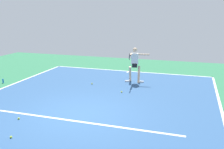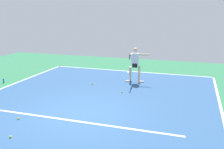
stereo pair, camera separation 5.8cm
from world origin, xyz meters
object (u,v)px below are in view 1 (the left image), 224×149
tennis_ball_near_service_line (11,137)px  tennis_ball_by_baseline (19,118)px  tennis_ball_far_corner (92,84)px  tennis_ball_near_player (122,92)px  tennis_player (135,63)px  water_bottle (3,81)px

tennis_ball_near_service_line → tennis_ball_by_baseline: bearing=-61.4°
tennis_ball_far_corner → tennis_ball_near_service_line: same height
tennis_ball_near_player → tennis_ball_near_service_line: size_ratio=1.00×
tennis_ball_near_player → tennis_ball_by_baseline: 4.52m
tennis_ball_far_corner → tennis_ball_by_baseline: size_ratio=1.00×
tennis_player → tennis_ball_near_player: bearing=77.5°
tennis_ball_far_corner → tennis_ball_by_baseline: 4.68m
tennis_ball_by_baseline → water_bottle: water_bottle is taller
tennis_ball_far_corner → tennis_ball_near_player: bearing=154.7°
tennis_player → water_bottle: bearing=11.2°
tennis_ball_near_player → tennis_ball_far_corner: bearing=-25.3°
tennis_ball_by_baseline → tennis_ball_far_corner: bearing=-98.6°
tennis_ball_far_corner → water_bottle: water_bottle is taller
tennis_ball_far_corner → tennis_ball_by_baseline: (0.70, 4.62, 0.00)m
tennis_player → tennis_ball_far_corner: 2.35m
tennis_ball_near_player → tennis_ball_by_baseline: same height
tennis_player → water_bottle: (6.18, 2.15, -0.89)m
water_bottle → tennis_player: bearing=-160.8°
tennis_ball_near_player → water_bottle: water_bottle is taller
tennis_player → tennis_ball_near_player: tennis_player is taller
tennis_ball_near_player → water_bottle: bearing=3.0°
tennis_ball_near_player → tennis_ball_by_baseline: (2.44, 3.80, 0.00)m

